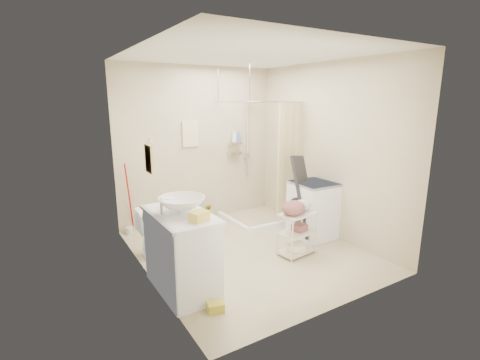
# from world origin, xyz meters

# --- Properties ---
(floor) EXTENTS (3.20, 3.20, 0.00)m
(floor) POSITION_xyz_m (0.00, 0.00, 0.00)
(floor) COLOR #BDB28E
(floor) RESTS_ON ground
(ceiling) EXTENTS (2.80, 3.20, 0.04)m
(ceiling) POSITION_xyz_m (0.00, 0.00, 2.60)
(ceiling) COLOR silver
(ceiling) RESTS_ON ground
(wall_back) EXTENTS (2.80, 0.04, 2.60)m
(wall_back) POSITION_xyz_m (0.00, 1.60, 1.30)
(wall_back) COLOR beige
(wall_back) RESTS_ON ground
(wall_front) EXTENTS (2.80, 0.04, 2.60)m
(wall_front) POSITION_xyz_m (0.00, -1.60, 1.30)
(wall_front) COLOR beige
(wall_front) RESTS_ON ground
(wall_left) EXTENTS (0.04, 3.20, 2.60)m
(wall_left) POSITION_xyz_m (-1.40, 0.00, 1.30)
(wall_left) COLOR beige
(wall_left) RESTS_ON ground
(wall_right) EXTENTS (0.04, 3.20, 2.60)m
(wall_right) POSITION_xyz_m (1.40, 0.00, 1.30)
(wall_right) COLOR beige
(wall_right) RESTS_ON ground
(vanity) EXTENTS (0.58, 1.01, 0.88)m
(vanity) POSITION_xyz_m (-1.16, -0.45, 0.44)
(vanity) COLOR silver
(vanity) RESTS_ON ground
(sink) EXTENTS (0.59, 0.59, 0.17)m
(sink) POSITION_xyz_m (-1.13, -0.44, 0.97)
(sink) COLOR white
(sink) RESTS_ON vanity
(counter_basket) EXTENTS (0.21, 0.18, 0.10)m
(counter_basket) POSITION_xyz_m (-1.08, -0.77, 0.93)
(counter_basket) COLOR #DEC349
(counter_basket) RESTS_ON vanity
(floor_basket) EXTENTS (0.26, 0.22, 0.13)m
(floor_basket) POSITION_xyz_m (-1.04, -1.01, 0.06)
(floor_basket) COLOR gold
(floor_basket) RESTS_ON ground
(toilet) EXTENTS (0.65, 0.38, 0.66)m
(toilet) POSITION_xyz_m (-1.04, 0.56, 0.33)
(toilet) COLOR white
(toilet) RESTS_ON ground
(mop) EXTENTS (0.12, 0.12, 1.13)m
(mop) POSITION_xyz_m (-1.27, 1.50, 0.57)
(mop) COLOR #9E0C05
(mop) RESTS_ON ground
(potted_plant_a) EXTENTS (0.22, 0.18, 0.37)m
(potted_plant_a) POSITION_xyz_m (-0.15, 1.42, 0.18)
(potted_plant_a) COLOR #984834
(potted_plant_a) RESTS_ON ground
(potted_plant_b) EXTENTS (0.20, 0.18, 0.30)m
(potted_plant_b) POSITION_xyz_m (0.05, 1.42, 0.15)
(potted_plant_b) COLOR brown
(potted_plant_b) RESTS_ON ground
(hanging_towel) EXTENTS (0.28, 0.03, 0.42)m
(hanging_towel) POSITION_xyz_m (-0.15, 1.58, 1.50)
(hanging_towel) COLOR beige
(hanging_towel) RESTS_ON wall_back
(towel_ring) EXTENTS (0.04, 0.22, 0.34)m
(towel_ring) POSITION_xyz_m (-1.38, -0.20, 1.47)
(towel_ring) COLOR #F4D98F
(towel_ring) RESTS_ON wall_left
(tp_holder) EXTENTS (0.08, 0.12, 0.14)m
(tp_holder) POSITION_xyz_m (-1.36, 0.05, 0.72)
(tp_holder) COLOR white
(tp_holder) RESTS_ON wall_left
(shower) EXTENTS (1.10, 1.10, 2.10)m
(shower) POSITION_xyz_m (0.85, 1.05, 1.05)
(shower) COLOR white
(shower) RESTS_ON ground
(shampoo_bottle_a) EXTENTS (0.09, 0.09, 0.23)m
(shampoo_bottle_a) POSITION_xyz_m (0.65, 1.50, 1.43)
(shampoo_bottle_a) COLOR silver
(shampoo_bottle_a) RESTS_ON shower
(shampoo_bottle_b) EXTENTS (0.09, 0.09, 0.18)m
(shampoo_bottle_b) POSITION_xyz_m (0.74, 1.52, 1.41)
(shampoo_bottle_b) COLOR #4962B2
(shampoo_bottle_b) RESTS_ON shower
(washing_machine) EXTENTS (0.60, 0.62, 0.85)m
(washing_machine) POSITION_xyz_m (1.14, -0.04, 0.43)
(washing_machine) COLOR white
(washing_machine) RESTS_ON ground
(laundry_rack) EXTENTS (0.54, 0.36, 0.70)m
(laundry_rack) POSITION_xyz_m (0.51, -0.41, 0.35)
(laundry_rack) COLOR beige
(laundry_rack) RESTS_ON ground
(ironing_board) EXTENTS (0.38, 0.24, 1.29)m
(ironing_board) POSITION_xyz_m (0.98, -0.00, 0.65)
(ironing_board) COLOR black
(ironing_board) RESTS_ON ground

